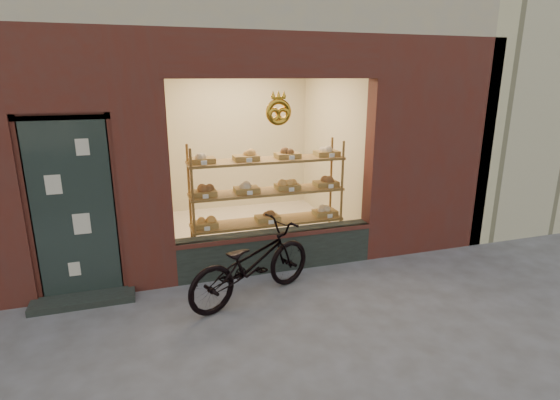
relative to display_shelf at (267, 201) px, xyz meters
name	(u,v)px	position (x,y,z in m)	size (l,w,h in m)	color
ground	(298,368)	(-0.45, -2.55, -0.87)	(90.00, 90.00, 0.00)	#494949
display_shelf	(267,201)	(0.00, 0.00, 0.00)	(2.20, 0.45, 1.70)	brown
bicycle	(252,263)	(-0.52, -1.13, -0.41)	(0.60, 1.73, 0.91)	black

